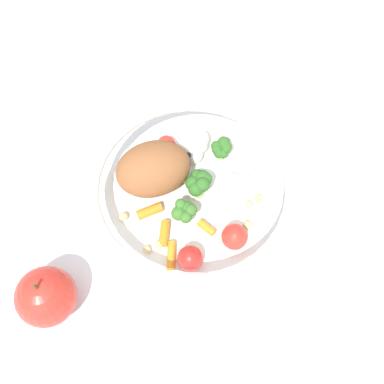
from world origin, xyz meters
The scene contains 4 objects.
ground_plane centered at (0.00, 0.00, 0.00)m, with size 2.40×2.40×0.00m, color white.
food_container centered at (-0.02, 0.00, 0.03)m, with size 0.25×0.25×0.08m.
loose_apple centered at (-0.22, 0.06, 0.03)m, with size 0.07×0.07×0.08m.
folded_napkin centered at (0.21, -0.16, 0.00)m, with size 0.11×0.10×0.01m, color white.
Camera 1 is at (-0.26, -0.15, 0.54)m, focal length 42.21 mm.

